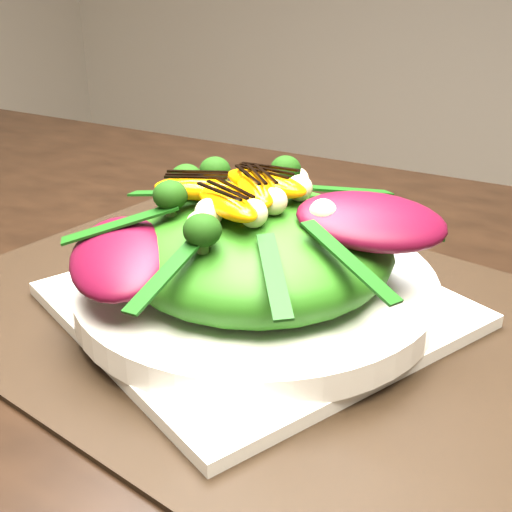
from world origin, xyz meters
The scene contains 10 objects.
dining_table centered at (0.00, 0.00, 0.73)m, with size 1.60×0.90×0.75m, color black.
placemat centered at (-0.13, 0.07, 0.75)m, with size 0.46×0.35×0.00m, color black.
plate_base centered at (-0.13, 0.07, 0.76)m, with size 0.24×0.24×0.01m, color white.
salad_bowl centered at (-0.13, 0.07, 0.77)m, with size 0.26×0.26×0.02m, color white.
lettuce_mound centered at (-0.13, 0.07, 0.80)m, with size 0.19×0.19×0.07m, color #286012.
radicchio_leaf centered at (-0.06, 0.09, 0.83)m, with size 0.10×0.06×0.02m, color #420718.
orange_segment centered at (-0.14, 0.10, 0.84)m, with size 0.06×0.02×0.02m, color orange.
broccoli_floret centered at (-0.20, 0.11, 0.84)m, with size 0.03×0.03×0.03m, color #153509.
macadamia_nut centered at (-0.11, 0.05, 0.84)m, with size 0.02×0.02×0.02m, color beige.
balsamic_drizzle centered at (-0.14, 0.10, 0.85)m, with size 0.04×0.00×0.00m, color black.
Camera 1 is at (0.07, -0.31, 1.00)m, focal length 48.00 mm.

